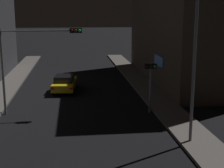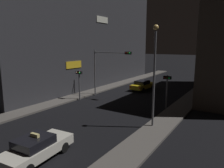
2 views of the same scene
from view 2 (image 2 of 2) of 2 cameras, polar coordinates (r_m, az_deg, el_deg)
name	(u,v)px [view 2 (image 2 of 2)]	position (r m, az deg, el deg)	size (l,w,h in m)	color
sidewalk_left	(100,90)	(31.19, -3.36, -1.51)	(2.18, 53.72, 0.17)	#5B5651
sidewalk_right	(187,102)	(26.05, 19.57, -4.51)	(2.18, 53.72, 0.17)	#5B5651
building_facade_left	(85,15)	(35.32, -7.18, 17.88)	(6.54, 32.38, 22.32)	#333338
taxi	(36,148)	(13.39, -19.63, -15.82)	(2.18, 4.59, 1.62)	silver
far_car	(143,85)	(31.53, 8.22, -0.28)	(2.21, 4.60, 1.42)	yellow
traffic_light_overhead	(107,64)	(26.39, -1.22, 5.47)	(5.36, 0.42, 5.86)	slate
traffic_light_left_kerb	(79,79)	(25.39, -8.83, 1.36)	(0.80, 0.42, 3.59)	slate
traffic_light_right_kerb	(167,85)	(22.51, 14.52, -0.16)	(0.80, 0.42, 3.49)	slate
street_lamp_near_block	(155,66)	(16.53, 11.35, 4.77)	(0.41, 0.41, 7.84)	slate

